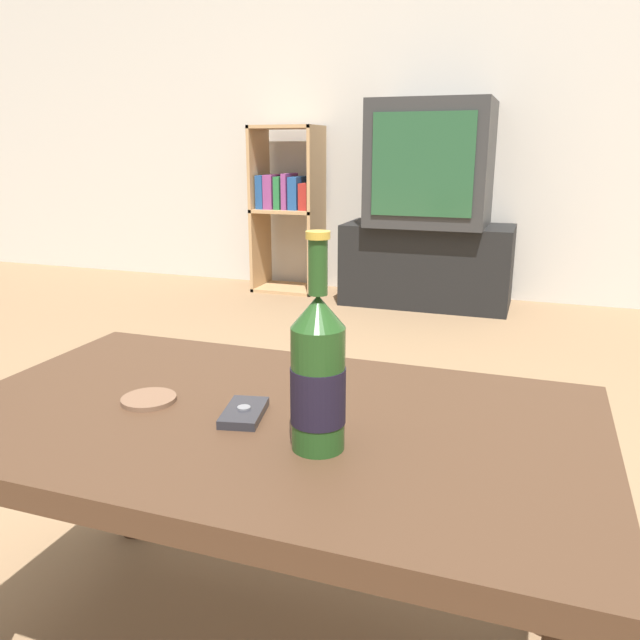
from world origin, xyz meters
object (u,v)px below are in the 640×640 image
(tv_stand, at_px, (427,265))
(beer_bottle, at_px, (318,376))
(television, at_px, (431,164))
(cell_phone, at_px, (244,413))
(bookshelf, at_px, (287,204))

(tv_stand, relative_size, beer_bottle, 3.10)
(television, xyz_separation_m, cell_phone, (0.18, -2.75, -0.32))
(bookshelf, bearing_deg, television, -5.17)
(bookshelf, relative_size, cell_phone, 8.85)
(cell_phone, bearing_deg, beer_bottle, -34.25)
(tv_stand, bearing_deg, bookshelf, 175.07)
(beer_bottle, bearing_deg, tv_stand, 96.68)
(bookshelf, bearing_deg, cell_phone, -68.98)
(tv_stand, bearing_deg, television, -90.00)
(television, bearing_deg, beer_bottle, -83.31)
(television, height_order, bookshelf, television)
(television, relative_size, beer_bottle, 2.20)
(beer_bottle, distance_m, cell_phone, 0.19)
(bookshelf, bearing_deg, beer_bottle, -66.90)
(tv_stand, height_order, cell_phone, cell_phone)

